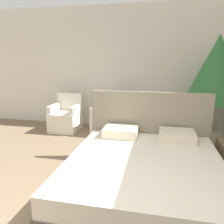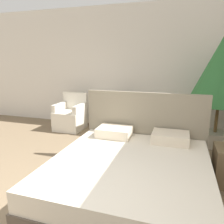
% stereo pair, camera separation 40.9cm
% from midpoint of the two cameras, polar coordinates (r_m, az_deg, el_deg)
% --- Properties ---
extents(wall_back, '(10.00, 0.06, 2.90)m').
position_cam_midpoint_polar(wall_back, '(5.35, 7.76, 11.22)').
color(wall_back, silver).
rests_on(wall_back, ground_plane).
extents(bed, '(1.87, 2.00, 1.16)m').
position_cam_midpoint_polar(bed, '(2.80, 9.38, -15.73)').
color(bed, '#4C4238').
rests_on(bed, ground_plane).
extents(armchair_near_window_left, '(0.64, 0.64, 0.87)m').
position_cam_midpoint_polar(armchair_near_window_left, '(5.33, -8.68, -1.51)').
color(armchair_near_window_left, silver).
rests_on(armchair_near_window_left, ground_plane).
extents(armchair_near_window_right, '(0.69, 0.70, 0.87)m').
position_cam_midpoint_polar(armchair_near_window_right, '(4.97, 2.14, -2.46)').
color(armchair_near_window_right, silver).
rests_on(armchair_near_window_right, ground_plane).
extents(potted_palm, '(1.15, 1.15, 2.12)m').
position_cam_midpoint_polar(potted_palm, '(4.58, 29.10, 9.02)').
color(potted_palm, beige).
rests_on(potted_palm, ground_plane).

